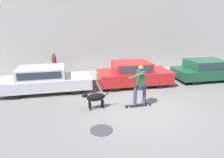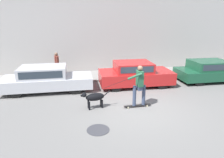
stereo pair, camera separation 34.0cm
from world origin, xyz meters
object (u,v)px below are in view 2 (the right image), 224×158
at_px(parked_car_1, 135,74).
at_px(dog, 94,97).
at_px(parked_car_2, 210,71).
at_px(parked_car_0, 46,79).
at_px(pedestrian_with_bag, 57,64).
at_px(skateboarder, 139,84).

relative_size(parked_car_1, dog, 3.21).
xyz_separation_m(parked_car_2, dog, (-7.14, -2.58, -0.11)).
bearing_deg(parked_car_0, pedestrian_with_bag, 80.06).
bearing_deg(dog, parked_car_0, -59.17).
bearing_deg(pedestrian_with_bag, skateboarder, -64.21).
height_order(parked_car_2, dog, parked_car_2).
distance_m(parked_car_2, pedestrian_with_bag, 9.14).
bearing_deg(dog, pedestrian_with_bag, -78.40).
distance_m(dog, pedestrian_with_bag, 5.01).
distance_m(parked_car_1, pedestrian_with_bag, 4.76).
height_order(parked_car_0, dog, parked_car_0).
relative_size(dog, skateboarder, 0.45).
bearing_deg(dog, parked_car_1, -143.15).
xyz_separation_m(skateboarder, pedestrian_with_bag, (-3.56, 4.89, -0.06)).
bearing_deg(parked_car_0, dog, -49.61).
relative_size(parked_car_0, pedestrian_with_bag, 2.96).
height_order(parked_car_0, parked_car_2, parked_car_0).
distance_m(parked_car_1, parked_car_2, 4.64).
height_order(parked_car_1, dog, parked_car_1).
height_order(parked_car_1, pedestrian_with_bag, pedestrian_with_bag).
distance_m(skateboarder, pedestrian_with_bag, 6.05).
xyz_separation_m(parked_car_1, dog, (-2.51, -2.58, -0.15)).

